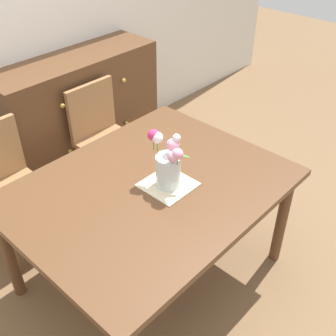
{
  "coord_description": "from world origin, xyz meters",
  "views": [
    {
      "loc": [
        -1.27,
        -1.32,
        2.2
      ],
      "look_at": [
        0.07,
        -0.08,
        0.87
      ],
      "focal_mm": 44.6,
      "sensor_mm": 36.0,
      "label": 1
    }
  ],
  "objects_px": {
    "dresser": "(81,114)",
    "flower_vase": "(168,163)",
    "dining_table": "(150,196)",
    "chair_right": "(103,133)",
    "chair_left": "(5,181)"
  },
  "relations": [
    {
      "from": "dining_table",
      "to": "chair_left",
      "type": "relative_size",
      "value": 1.68
    },
    {
      "from": "chair_right",
      "to": "flower_vase",
      "type": "xyz_separation_m",
      "value": [
        -0.34,
        -1.01,
        0.38
      ]
    },
    {
      "from": "chair_left",
      "to": "flower_vase",
      "type": "relative_size",
      "value": 2.94
    },
    {
      "from": "chair_left",
      "to": "dresser",
      "type": "relative_size",
      "value": 0.64
    },
    {
      "from": "chair_right",
      "to": "chair_left",
      "type": "bearing_deg",
      "value": 0.0
    },
    {
      "from": "dining_table",
      "to": "flower_vase",
      "type": "bearing_deg",
      "value": -44.21
    },
    {
      "from": "chair_left",
      "to": "flower_vase",
      "type": "xyz_separation_m",
      "value": [
        0.49,
        -1.01,
        0.38
      ]
    },
    {
      "from": "dresser",
      "to": "flower_vase",
      "type": "bearing_deg",
      "value": -106.97
    },
    {
      "from": "flower_vase",
      "to": "dresser",
      "type": "bearing_deg",
      "value": 73.03
    },
    {
      "from": "chair_right",
      "to": "flower_vase",
      "type": "bearing_deg",
      "value": 71.26
    },
    {
      "from": "dining_table",
      "to": "chair_right",
      "type": "bearing_deg",
      "value": 66.09
    },
    {
      "from": "dining_table",
      "to": "chair_left",
      "type": "height_order",
      "value": "chair_left"
    },
    {
      "from": "chair_left",
      "to": "chair_right",
      "type": "xyz_separation_m",
      "value": [
        0.83,
        0.0,
        0.0
      ]
    },
    {
      "from": "dining_table",
      "to": "dresser",
      "type": "xyz_separation_m",
      "value": [
        0.5,
        1.33,
        -0.17
      ]
    },
    {
      "from": "dresser",
      "to": "flower_vase",
      "type": "distance_m",
      "value": 1.52
    }
  ]
}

